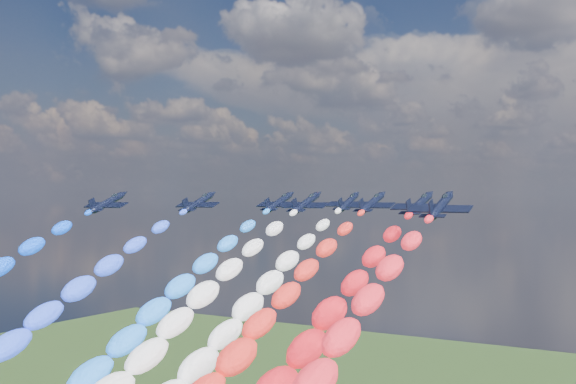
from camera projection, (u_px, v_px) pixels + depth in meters
The scene contains 10 objects.
jet_0 at pixel (108, 203), 140.91m from camera, with size 8.86×11.88×2.62m, color black, non-canonical shape.
jet_1 at pixel (199, 202), 144.59m from camera, with size 8.86×11.88×2.62m, color black, non-canonical shape.
jet_2 at pixel (279, 202), 148.20m from camera, with size 8.86×11.88×2.62m, color black, non-canonical shape.
trail_2 at pixel (108, 373), 107.45m from camera, with size 5.90×91.34×51.32m, color #2279F5, non-canonical shape.
jet_3 at pixel (306, 203), 138.07m from camera, with size 8.86×11.88×2.62m, color black, non-canonical shape.
jet_4 at pixel (349, 202), 153.22m from camera, with size 8.86×11.88×2.62m, color black, non-canonical shape.
trail_4 at pixel (210, 365), 112.48m from camera, with size 5.90×91.34×51.32m, color white, non-canonical shape.
jet_5 at pixel (372, 203), 137.35m from camera, with size 8.86×11.88×2.62m, color black, non-canonical shape.
jet_6 at pixel (419, 204), 120.50m from camera, with size 8.86×11.88×2.62m, color black, non-canonical shape.
jet_7 at pixel (441, 206), 104.53m from camera, with size 8.86×11.88×2.62m, color black, non-canonical shape.
Camera 1 is at (67.88, -109.11, 103.88)m, focal length 46.19 mm.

